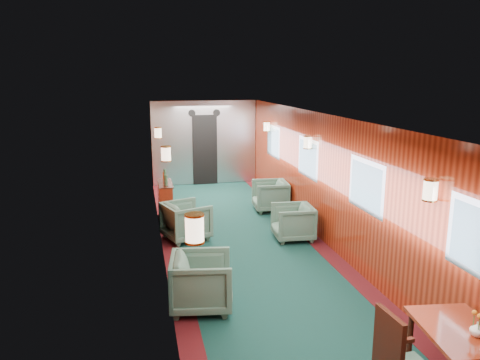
{
  "coord_description": "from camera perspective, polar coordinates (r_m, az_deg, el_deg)",
  "views": [
    {
      "loc": [
        -1.83,
        -7.3,
        3.08
      ],
      "look_at": [
        0.0,
        1.11,
        1.15
      ],
      "focal_mm": 35.0,
      "sensor_mm": 36.0,
      "label": 1
    }
  ],
  "objects": [
    {
      "name": "armchair_right_far",
      "position": [
        10.87,
        3.7,
        -1.92
      ],
      "size": [
        0.83,
        0.81,
        0.71
      ],
      "primitive_type": "imported",
      "rotation": [
        0.0,
        0.0,
        -1.65
      ],
      "color": "#1B3F35",
      "rests_on": "ground"
    },
    {
      "name": "armchair_right_near",
      "position": [
        9.02,
        6.45,
        -5.14
      ],
      "size": [
        0.79,
        0.77,
        0.68
      ],
      "primitive_type": "imported",
      "rotation": [
        0.0,
        0.0,
        -1.64
      ],
      "color": "#1B3F35",
      "rests_on": "ground"
    },
    {
      "name": "flower_vase",
      "position": [
        5.02,
        26.96,
        -15.9
      ],
      "size": [
        0.16,
        0.16,
        0.14
      ],
      "primitive_type": "imported",
      "rotation": [
        0.0,
        0.0,
        -0.24
      ],
      "color": "silver",
      "rests_on": "dining_table"
    },
    {
      "name": "dining_table",
      "position": [
        5.16,
        25.07,
        -17.22
      ],
      "size": [
        0.79,
        1.04,
        0.73
      ],
      "rotation": [
        0.0,
        0.0,
        -0.12
      ],
      "color": "maroon",
      "rests_on": "ground"
    },
    {
      "name": "armchair_left_near",
      "position": [
        6.43,
        -4.7,
        -12.29
      ],
      "size": [
        0.93,
        0.91,
        0.75
      ],
      "primitive_type": "imported",
      "rotation": [
        0.0,
        0.0,
        1.42
      ],
      "color": "#1B3F35",
      "rests_on": "ground"
    },
    {
      "name": "wall_sconces",
      "position": [
        8.18,
        0.81,
        3.56
      ],
      "size": [
        2.97,
        7.97,
        0.25
      ],
      "color": "#FFECC6",
      "rests_on": "ground"
    },
    {
      "name": "room",
      "position": [
        7.66,
        1.76,
        1.77
      ],
      "size": [
        12.0,
        12.1,
        2.4
      ],
      "color": "#0E322C",
      "rests_on": "ground"
    },
    {
      "name": "credenza",
      "position": [
        10.19,
        -9.1,
        -2.58
      ],
      "size": [
        0.3,
        0.94,
        1.12
      ],
      "color": "maroon",
      "rests_on": "ground"
    },
    {
      "name": "bulkhead",
      "position": [
        13.47,
        -4.35,
        4.51
      ],
      "size": [
        2.98,
        0.17,
        2.39
      ],
      "color": "silver",
      "rests_on": "ground"
    },
    {
      "name": "windows_right",
      "position": [
        8.41,
        11.23,
        1.22
      ],
      "size": [
        0.02,
        8.6,
        0.8
      ],
      "color": "#A6A9AC",
      "rests_on": "ground"
    },
    {
      "name": "armchair_left_far",
      "position": [
        9.02,
        -6.58,
        -4.96
      ],
      "size": [
        1.01,
        1.0,
        0.73
      ],
      "primitive_type": "imported",
      "rotation": [
        0.0,
        0.0,
        1.91
      ],
      "color": "#1B3F35",
      "rests_on": "ground"
    }
  ]
}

